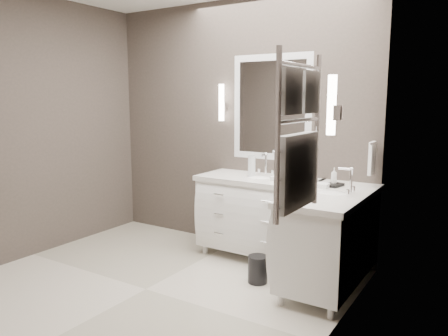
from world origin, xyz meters
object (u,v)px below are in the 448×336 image
Objects in this scene: vanity_back at (258,212)px; vanity_right at (330,234)px; waste_bin at (258,269)px; towel_ladder at (298,144)px.

vanity_back is 1.00× the size of vanity_right.
vanity_back is 0.74m from waste_bin.
vanity_right is at bearing 99.84° from towel_ladder.
towel_ladder is at bearing -52.84° from waste_bin.
vanity_back and vanity_right have the same top height.
vanity_back is at bearing 159.62° from vanity_right.
towel_ladder is at bearing -80.16° from vanity_right.
vanity_right is (0.88, -0.33, 0.00)m from vanity_back.
towel_ladder reaches higher than waste_bin.
vanity_right is 1.60m from towel_ladder.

